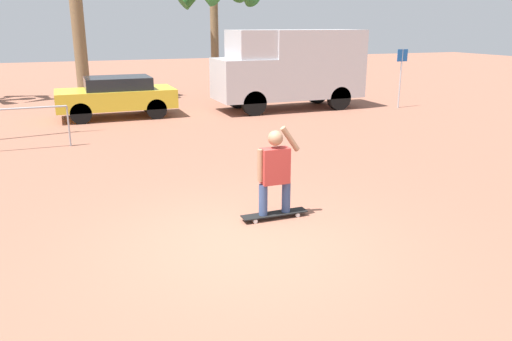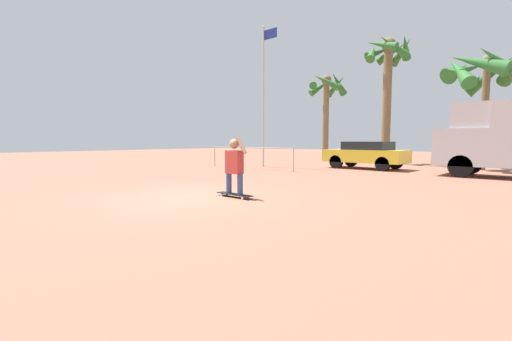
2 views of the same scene
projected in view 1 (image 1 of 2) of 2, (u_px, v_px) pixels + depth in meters
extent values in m
plane|color=#935B47|center=(245.00, 243.00, 7.21)|extent=(80.00, 80.00, 0.00)
cube|color=black|center=(275.00, 214.00, 8.13)|extent=(1.11, 0.23, 0.02)
cylinder|color=white|center=(255.00, 221.00, 7.93)|extent=(0.07, 0.03, 0.07)
cylinder|color=white|center=(251.00, 217.00, 8.10)|extent=(0.07, 0.03, 0.07)
cylinder|color=white|center=(298.00, 215.00, 8.19)|extent=(0.07, 0.03, 0.07)
cylinder|color=white|center=(293.00, 211.00, 8.35)|extent=(0.07, 0.03, 0.07)
cylinder|color=#384C7A|center=(263.00, 200.00, 7.98)|extent=(0.14, 0.14, 0.51)
cylinder|color=#384C7A|center=(286.00, 197.00, 8.12)|extent=(0.14, 0.14, 0.51)
cube|color=#B23833|center=(275.00, 166.00, 7.90)|extent=(0.45, 0.22, 0.58)
sphere|color=#A37556|center=(275.00, 138.00, 7.77)|extent=(0.24, 0.24, 0.24)
cylinder|color=#A37556|center=(260.00, 165.00, 7.80)|extent=(0.09, 0.09, 0.51)
cylinder|color=#A37556|center=(290.00, 139.00, 7.87)|extent=(0.34, 0.09, 0.43)
cylinder|color=black|center=(254.00, 103.00, 17.20)|extent=(0.86, 0.28, 0.86)
cylinder|color=black|center=(237.00, 97.00, 18.74)|extent=(0.86, 0.28, 0.86)
cylinder|color=black|center=(339.00, 98.00, 18.36)|extent=(0.86, 0.28, 0.86)
cylinder|color=black|center=(317.00, 92.00, 19.91)|extent=(0.86, 0.28, 0.86)
cube|color=#BCBCC1|center=(243.00, 80.00, 17.74)|extent=(1.90, 2.01, 1.45)
cube|color=black|center=(233.00, 72.00, 17.52)|extent=(0.04, 1.71, 0.73)
cube|color=#BCBCC1|center=(311.00, 63.00, 18.54)|extent=(3.53, 2.01, 2.43)
cube|color=#BCBCC1|center=(250.00, 44.00, 17.49)|extent=(1.33, 1.85, 0.98)
cylinder|color=black|center=(81.00, 113.00, 15.78)|extent=(0.67, 0.22, 0.67)
cylinder|color=black|center=(79.00, 106.00, 17.21)|extent=(0.67, 0.22, 0.67)
cylinder|color=black|center=(156.00, 109.00, 16.61)|extent=(0.67, 0.22, 0.67)
cylinder|color=black|center=(148.00, 102.00, 18.05)|extent=(0.67, 0.22, 0.67)
cube|color=gold|center=(116.00, 98.00, 16.83)|extent=(3.86, 1.82, 0.62)
cube|color=black|center=(118.00, 83.00, 16.72)|extent=(2.12, 1.60, 0.41)
cylinder|color=brown|center=(215.00, 36.00, 20.56)|extent=(0.33, 0.33, 5.14)
cylinder|color=brown|center=(77.00, 11.00, 19.72)|extent=(0.51, 0.51, 7.10)
cylinder|color=#B7B7BC|center=(400.00, 79.00, 18.64)|extent=(0.06, 0.06, 2.17)
cube|color=#19519E|center=(402.00, 55.00, 18.39)|extent=(0.44, 0.02, 0.44)
cylinder|color=#99999E|center=(69.00, 126.00, 12.82)|extent=(0.04, 0.04, 1.05)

